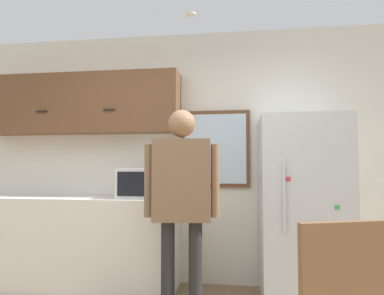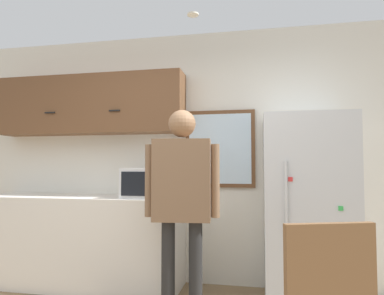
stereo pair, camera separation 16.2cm
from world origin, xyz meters
name	(u,v)px [view 1 (the left image)]	position (x,y,z in m)	size (l,w,h in m)	color
back_wall	(187,156)	(0.00, 2.07, 1.35)	(6.00, 0.06, 2.70)	silver
counter	(73,242)	(-1.13, 1.73, 0.46)	(2.14, 0.61, 0.93)	silver
upper_cabinets	(82,104)	(-1.13, 1.88, 1.92)	(2.14, 0.33, 0.64)	brown
microwave	(145,183)	(-0.36, 1.70, 1.08)	(0.48, 0.43, 0.30)	white
person	(182,190)	(0.11, 1.13, 1.05)	(0.61, 0.27, 1.71)	black
refrigerator	(303,208)	(1.15, 1.68, 0.85)	(0.77, 0.73, 1.70)	silver
window	(215,149)	(0.32, 2.02, 1.43)	(0.74, 0.05, 0.82)	brown
ceiling_light	(191,14)	(0.12, 1.51, 2.68)	(0.11, 0.11, 0.01)	white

